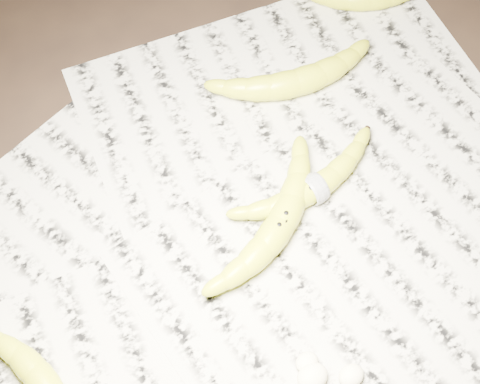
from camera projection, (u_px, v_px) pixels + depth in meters
ground at (249, 214)px, 0.85m from camera, size 3.00×3.00×0.00m
newspaper_patch at (242, 249)px, 0.82m from camera, size 0.90×0.70×0.01m
banana_center at (280, 223)px, 0.81m from camera, size 0.22×0.15×0.04m
banana_taped at (315, 187)px, 0.84m from camera, size 0.19×0.05×0.03m
banana_upper_a at (296, 81)px, 0.91m from camera, size 0.21×0.12×0.04m
measuring_tape at (315, 187)px, 0.84m from camera, size 0.00×0.04×0.04m
flesh_chunk_a at (313, 376)px, 0.73m from camera, size 0.04×0.03×0.02m
flesh_chunk_b at (352, 375)px, 0.73m from camera, size 0.03×0.02×0.02m
flesh_chunk_c at (307, 361)px, 0.74m from camera, size 0.03×0.02×0.02m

